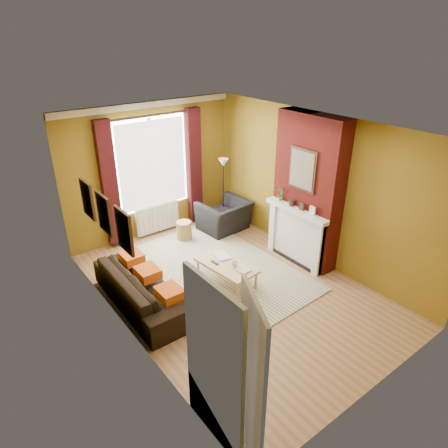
{
  "coord_description": "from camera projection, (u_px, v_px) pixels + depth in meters",
  "views": [
    {
      "loc": [
        -3.58,
        -4.48,
        4.09
      ],
      "look_at": [
        0.0,
        0.25,
        1.15
      ],
      "focal_mm": 32.0,
      "sensor_mm": 36.0,
      "label": 1
    }
  ],
  "objects": [
    {
      "name": "ground",
      "position": [
        233.0,
        288.0,
        6.95
      ],
      "size": [
        5.5,
        5.5,
        0.0
      ],
      "primitive_type": "plane",
      "color": "brown",
      "rests_on": "ground"
    },
    {
      "name": "room_walls",
      "position": [
        252.0,
        202.0,
        6.88
      ],
      "size": [
        3.82,
        5.54,
        2.83
      ],
      "color": "brown",
      "rests_on": "ground"
    },
    {
      "name": "striped_rug",
      "position": [
        212.0,
        272.0,
        7.38
      ],
      "size": [
        2.67,
        3.6,
        0.02
      ],
      "rotation": [
        0.0,
        0.0,
        0.04
      ],
      "color": "#38649A",
      "rests_on": "ground"
    },
    {
      "name": "sofa",
      "position": [
        143.0,
        288.0,
        6.43
      ],
      "size": [
        0.85,
        2.15,
        0.63
      ],
      "primitive_type": "imported",
      "rotation": [
        0.0,
        0.0,
        1.56
      ],
      "color": "black",
      "rests_on": "ground"
    },
    {
      "name": "armchair",
      "position": [
        224.0,
        216.0,
        8.83
      ],
      "size": [
        1.1,
        0.98,
        0.66
      ],
      "primitive_type": "imported",
      "rotation": [
        0.0,
        0.0,
        3.23
      ],
      "color": "black",
      "rests_on": "ground"
    },
    {
      "name": "coffee_table",
      "position": [
        226.0,
        266.0,
        6.98
      ],
      "size": [
        0.68,
        1.17,
        0.37
      ],
      "rotation": [
        0.0,
        0.0,
        0.12
      ],
      "color": "tan",
      "rests_on": "ground"
    },
    {
      "name": "wicker_stool",
      "position": [
        184.0,
        230.0,
        8.48
      ],
      "size": [
        0.42,
        0.42,
        0.4
      ],
      "rotation": [
        0.0,
        0.0,
        0.41
      ],
      "color": "#A58047",
      "rests_on": "ground"
    },
    {
      "name": "floor_lamp",
      "position": [
        223.0,
        173.0,
        8.74
      ],
      "size": [
        0.27,
        0.27,
        1.54
      ],
      "rotation": [
        0.0,
        0.0,
        0.23
      ],
      "color": "black",
      "rests_on": "ground"
    },
    {
      "name": "book_a",
      "position": [
        237.0,
        271.0,
        6.74
      ],
      "size": [
        0.21,
        0.28,
        0.03
      ],
      "primitive_type": "imported",
      "rotation": [
        0.0,
        0.0,
        -0.03
      ],
      "color": "#999999",
      "rests_on": "coffee_table"
    },
    {
      "name": "book_b",
      "position": [
        216.0,
        257.0,
        7.14
      ],
      "size": [
        0.3,
        0.37,
        0.02
      ],
      "primitive_type": "imported",
      "rotation": [
        0.0,
        0.0,
        -0.21
      ],
      "color": "#999999",
      "rests_on": "coffee_table"
    },
    {
      "name": "mug",
      "position": [
        235.0,
        265.0,
        6.84
      ],
      "size": [
        0.13,
        0.13,
        0.1
      ],
      "primitive_type": "imported",
      "rotation": [
        0.0,
        0.0,
        0.22
      ],
      "color": "#999999",
      "rests_on": "coffee_table"
    },
    {
      "name": "tv_remote",
      "position": [
        215.0,
        263.0,
        6.98
      ],
      "size": [
        0.06,
        0.16,
        0.02
      ],
      "rotation": [
        0.0,
        0.0,
        0.09
      ],
      "color": "#252527",
      "rests_on": "coffee_table"
    }
  ]
}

